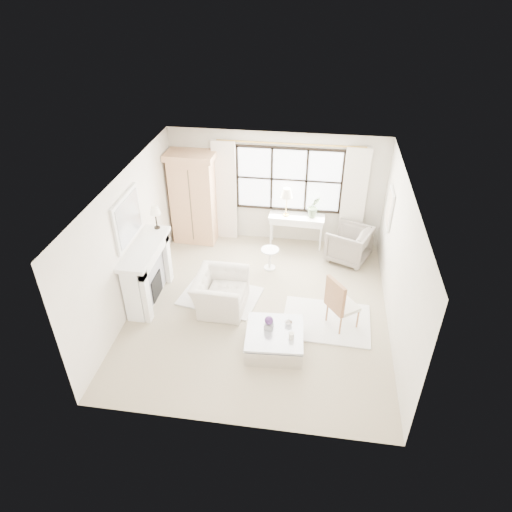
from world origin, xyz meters
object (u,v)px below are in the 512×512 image
object	(u,v)px
console_table	(296,231)
coffee_table	(274,340)
armoire	(194,197)
club_armchair	(220,292)

from	to	relation	value
console_table	coffee_table	world-z (taller)	console_table
armoire	console_table	bearing A→B (deg)	3.51
armoire	coffee_table	bearing A→B (deg)	-54.25
armoire	coffee_table	size ratio (longest dim) A/B	2.11
console_table	coffee_table	xyz separation A→B (m)	(-0.12, -3.55, -0.22)
club_armchair	coffee_table	distance (m)	1.56
console_table	coffee_table	bearing A→B (deg)	-89.85
armoire	console_table	distance (m)	2.56
armoire	coffee_table	distance (m)	4.30
coffee_table	console_table	bearing A→B (deg)	84.36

